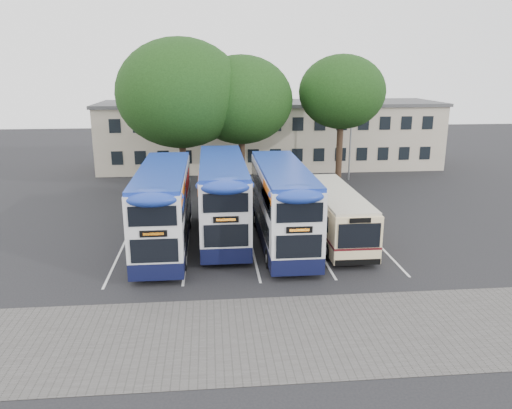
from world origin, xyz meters
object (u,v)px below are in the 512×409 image
(tree_right, at_px, (342,92))
(lamp_post, at_px, (352,121))
(bus_dd_mid, at_px, (223,194))
(tree_left, at_px, (180,93))
(bus_single, at_px, (335,211))
(bus_dd_right, at_px, (282,202))
(tree_mid, at_px, (241,100))
(bus_dd_left, at_px, (164,204))

(tree_right, bearing_deg, lamp_post, 56.87)
(lamp_post, height_order, bus_dd_mid, lamp_post)
(tree_left, xyz_separation_m, bus_single, (8.99, -11.51, -5.97))
(bus_dd_right, bearing_deg, tree_right, 63.32)
(lamp_post, xyz_separation_m, tree_mid, (-9.41, -2.60, 1.91))
(lamp_post, height_order, tree_right, tree_right)
(tree_mid, distance_m, bus_dd_right, 13.55)
(tree_left, bearing_deg, bus_dd_left, -92.18)
(bus_dd_left, height_order, bus_dd_mid, bus_dd_mid)
(tree_left, relative_size, bus_dd_left, 1.11)
(tree_left, distance_m, tree_right, 12.40)
(lamp_post, height_order, bus_dd_left, lamp_post)
(bus_dd_mid, height_order, bus_single, bus_dd_mid)
(bus_dd_right, bearing_deg, tree_left, 116.08)
(bus_dd_left, relative_size, bus_single, 1.11)
(lamp_post, distance_m, bus_dd_left, 21.12)
(tree_right, height_order, bus_dd_mid, tree_right)
(tree_mid, distance_m, bus_dd_mid, 11.94)
(tree_left, height_order, tree_mid, tree_left)
(bus_dd_left, bearing_deg, bus_dd_right, -0.54)
(lamp_post, distance_m, bus_single, 15.90)
(bus_dd_mid, xyz_separation_m, bus_single, (6.26, -1.20, -0.86))
(tree_mid, height_order, bus_dd_left, tree_mid)
(tree_left, bearing_deg, bus_dd_mid, -75.17)
(tree_left, height_order, bus_dd_left, tree_left)
(tree_mid, relative_size, bus_single, 1.11)
(tree_left, xyz_separation_m, bus_dd_left, (-0.46, -12.02, -5.16))
(lamp_post, height_order, tree_left, tree_left)
(lamp_post, bearing_deg, bus_dd_left, -133.45)
(lamp_post, xyz_separation_m, bus_dd_left, (-14.41, -15.21, -2.70))
(tree_left, xyz_separation_m, tree_mid, (4.54, 0.58, -0.55))
(tree_mid, bearing_deg, tree_left, -172.72)
(bus_dd_left, relative_size, bus_dd_mid, 0.98)
(bus_dd_mid, relative_size, bus_dd_right, 1.02)
(tree_left, relative_size, bus_single, 1.24)
(tree_right, bearing_deg, tree_left, -176.42)
(bus_dd_left, bearing_deg, tree_right, 44.92)
(tree_mid, height_order, bus_single, tree_mid)
(lamp_post, xyz_separation_m, tree_left, (-13.95, -3.18, 2.46))
(lamp_post, relative_size, bus_dd_right, 0.87)
(tree_mid, relative_size, bus_dd_mid, 0.97)
(tree_left, bearing_deg, tree_right, 3.58)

